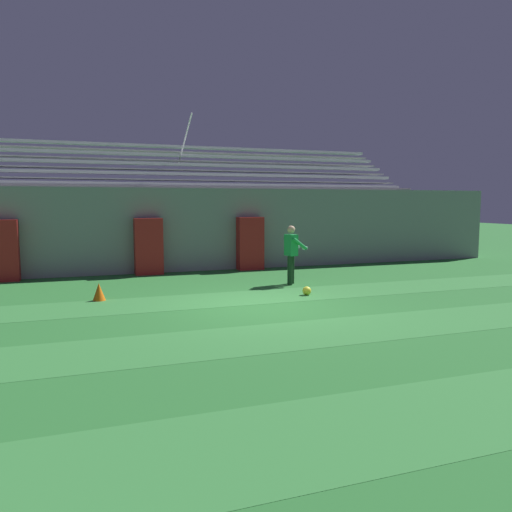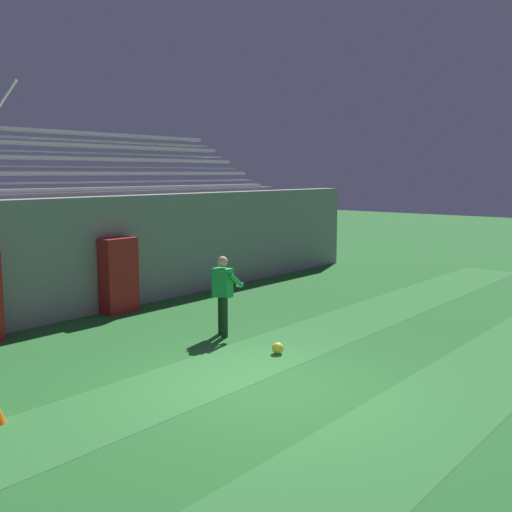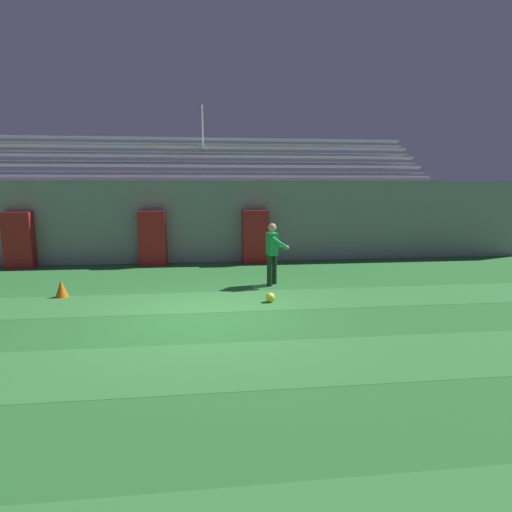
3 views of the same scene
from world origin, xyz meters
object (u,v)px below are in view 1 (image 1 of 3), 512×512
object	(u,v)px
padding_pillar_gate_left	(149,246)
goalkeeper	(292,251)
padding_pillar_gate_right	(250,243)
soccer_ball	(307,291)
traffic_cone	(99,292)
padding_pillar_far_left	(2,251)

from	to	relation	value
padding_pillar_gate_left	goalkeeper	size ratio (longest dim) A/B	1.09
padding_pillar_gate_right	soccer_ball	bearing A→B (deg)	-92.79
goalkeeper	traffic_cone	world-z (taller)	goalkeeper
soccer_ball	traffic_cone	world-z (taller)	traffic_cone
traffic_cone	goalkeeper	bearing A→B (deg)	6.91
padding_pillar_gate_right	goalkeeper	xyz separation A→B (m)	(0.07, -3.37, 0.05)
soccer_ball	goalkeeper	bearing A→B (deg)	79.29
padding_pillar_gate_left	padding_pillar_gate_right	distance (m)	3.47
padding_pillar_gate_left	traffic_cone	distance (m)	4.41
goalkeeper	traffic_cone	xyz separation A→B (m)	(-5.25, -0.64, -0.74)
padding_pillar_gate_left	goalkeeper	xyz separation A→B (m)	(3.54, -3.37, 0.05)
padding_pillar_far_left	goalkeeper	xyz separation A→B (m)	(7.77, -3.37, 0.05)
padding_pillar_gate_right	traffic_cone	distance (m)	6.59
soccer_ball	traffic_cone	bearing A→B (deg)	168.11
padding_pillar_gate_right	traffic_cone	bearing A→B (deg)	-142.32
soccer_ball	padding_pillar_far_left	bearing A→B (deg)	145.93
goalkeeper	soccer_ball	xyz separation A→B (m)	(-0.32, -1.68, -0.84)
padding_pillar_gate_right	traffic_cone	xyz separation A→B (m)	(-5.18, -4.00, -0.70)
padding_pillar_gate_left	goalkeeper	world-z (taller)	padding_pillar_gate_left
traffic_cone	padding_pillar_gate_left	bearing A→B (deg)	66.78
padding_pillar_gate_left	traffic_cone	world-z (taller)	padding_pillar_gate_left
goalkeeper	traffic_cone	size ratio (longest dim) A/B	3.98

